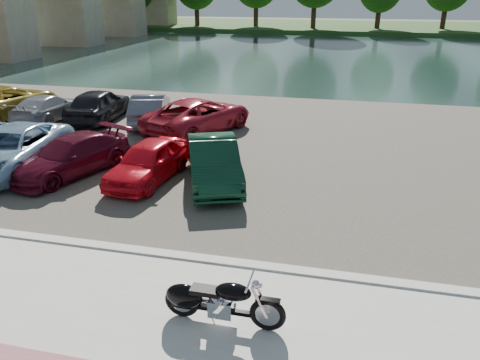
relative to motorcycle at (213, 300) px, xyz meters
name	(u,v)px	position (x,y,z in m)	size (l,w,h in m)	color
ground	(177,317)	(-0.75, 0.04, -0.56)	(200.00, 200.00, 0.00)	#595447
promenade	(157,351)	(-0.75, -0.96, -0.51)	(60.00, 6.00, 0.10)	beige
kerb	(207,260)	(-0.75, 2.04, -0.49)	(60.00, 0.30, 0.14)	beige
parking_lot	(271,145)	(-0.75, 11.04, -0.54)	(60.00, 18.00, 0.04)	#423C35
river	(322,55)	(-0.75, 40.04, -0.56)	(120.00, 40.00, 0.00)	#1B322D
far_bank	(336,27)	(-0.75, 72.04, -0.26)	(120.00, 24.00, 0.60)	#1C4017
motorcycle	(213,300)	(0.00, 0.00, 0.00)	(2.33, 0.75, 1.05)	black
car_2	(11,150)	(-9.08, 6.25, 0.21)	(2.43, 5.27, 1.46)	#8CAECC
car_3	(71,156)	(-6.85, 6.35, 0.12)	(1.79, 4.41, 1.28)	#500B1C
car_4	(148,161)	(-4.07, 6.42, 0.13)	(1.55, 3.85, 1.31)	red
car_5	(214,162)	(-1.92, 6.70, 0.20)	(1.53, 4.38, 1.44)	#0E3621
car_6	(6,101)	(-14.27, 12.62, 0.24)	(2.53, 5.49, 1.53)	olive
car_7	(47,108)	(-11.79, 12.33, 0.10)	(1.75, 4.30, 1.25)	gray
car_8	(99,105)	(-9.41, 12.94, 0.25)	(1.82, 4.51, 1.54)	black
car_9	(150,109)	(-6.83, 13.02, 0.18)	(1.48, 4.24, 1.40)	#575A68
car_10	(199,115)	(-4.17, 12.15, 0.23)	(2.50, 5.42, 1.51)	#A71B2B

